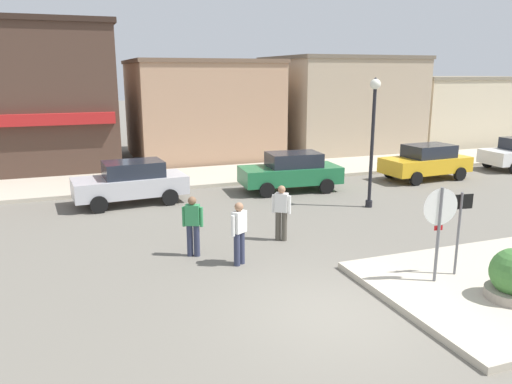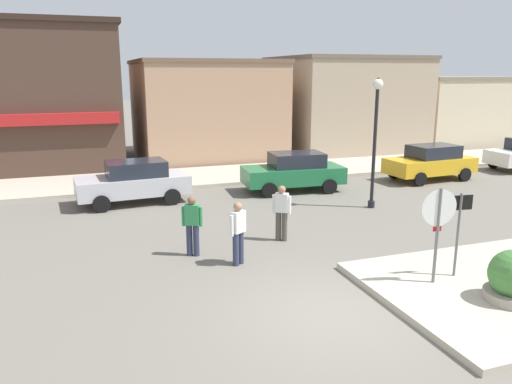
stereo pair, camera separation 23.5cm
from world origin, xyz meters
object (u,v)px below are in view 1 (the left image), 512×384
stop_sign (439,222)px  pedestrian_kerb_side (239,231)px  parked_car_nearest (131,182)px  parked_car_second (291,171)px  pedestrian_crossing_far (281,211)px  parked_car_third (426,161)px  one_way_sign (459,225)px  pedestrian_crossing_near (193,224)px  lamp_post (373,124)px

stop_sign → pedestrian_kerb_side: (-3.67, 2.80, -0.65)m
parked_car_nearest → parked_car_second: 6.31m
parked_car_second → pedestrian_kerb_side: pedestrian_kerb_side is taller
parked_car_nearest → pedestrian_crossing_far: pedestrian_crossing_far is taller
parked_car_third → stop_sign: bearing=-127.7°
pedestrian_kerb_side → pedestrian_crossing_far: bearing=38.2°
stop_sign → one_way_sign: size_ratio=1.10×
parked_car_third → pedestrian_crossing_near: 13.37m
stop_sign → lamp_post: 6.99m
parked_car_second → pedestrian_crossing_near: bearing=-132.7°
pedestrian_crossing_near → parked_car_nearest: bearing=98.2°
parked_car_second → pedestrian_crossing_far: (-2.78, -5.52, 0.06)m
lamp_post → pedestrian_crossing_near: lamp_post is taller
parked_car_third → pedestrian_crossing_far: (-9.38, -5.47, 0.06)m
one_way_sign → parked_car_third: (6.73, 9.46, -0.52)m
pedestrian_crossing_near → stop_sign: bearing=-39.4°
one_way_sign → pedestrian_crossing_far: bearing=123.6°
pedestrian_crossing_far → pedestrian_kerb_side: same height
one_way_sign → pedestrian_kerb_side: bearing=148.8°
lamp_post → parked_car_second: size_ratio=1.10×
lamp_post → parked_car_third: (5.01, 3.22, -2.15)m
lamp_post → pedestrian_kerb_side: 7.37m
pedestrian_crossing_far → one_way_sign: bearing=-56.4°
stop_sign → pedestrian_kerb_side: 4.66m
lamp_post → pedestrian_kerb_side: lamp_post is taller
pedestrian_crossing_near → pedestrian_crossing_far: 2.67m
one_way_sign → parked_car_nearest: size_ratio=0.51×
one_way_sign → parked_car_second: bearing=89.2°
stop_sign → parked_car_second: 9.73m
stop_sign → pedestrian_crossing_far: bearing=115.3°
lamp_post → parked_car_second: 4.23m
lamp_post → parked_car_nearest: size_ratio=1.10×
one_way_sign → parked_car_third: size_ratio=0.51×
parked_car_nearest → pedestrian_crossing_far: size_ratio=2.56×
stop_sign → pedestrian_crossing_far: 4.63m
parked_car_third → pedestrian_crossing_far: size_ratio=2.55×
one_way_sign → lamp_post: bearing=74.6°
parked_car_second → pedestrian_kerb_side: size_ratio=2.56×
lamp_post → pedestrian_crossing_far: bearing=-152.8°
lamp_post → parked_car_second: (-1.59, 3.27, -2.15)m
pedestrian_crossing_far → stop_sign: bearing=-64.7°
stop_sign → parked_car_nearest: bearing=119.1°
parked_car_nearest → pedestrian_crossing_near: pedestrian_crossing_near is taller
one_way_sign → pedestrian_crossing_near: size_ratio=1.30×
parked_car_nearest → pedestrian_crossing_far: bearing=-58.3°
pedestrian_kerb_side → parked_car_third: bearing=31.6°
lamp_post → pedestrian_crossing_far: lamp_post is taller
pedestrian_kerb_side → pedestrian_crossing_near: bearing=133.5°
pedestrian_crossing_far → parked_car_nearest: bearing=121.7°
pedestrian_crossing_near → one_way_sign: bearing=-34.4°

